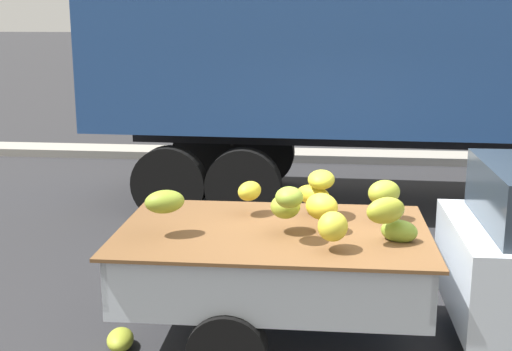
{
  "coord_description": "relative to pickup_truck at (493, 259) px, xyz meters",
  "views": [
    {
      "loc": [
        -0.27,
        -5.86,
        2.91
      ],
      "look_at": [
        -0.95,
        0.49,
        1.4
      ],
      "focal_mm": 47.77,
      "sensor_mm": 36.0,
      "label": 1
    }
  ],
  "objects": [
    {
      "name": "curb_strip",
      "position": [
        -1.16,
        8.12,
        -0.8
      ],
      "size": [
        80.0,
        0.8,
        0.16
      ],
      "primitive_type": "cube",
      "color": "gray",
      "rests_on": "ground"
    },
    {
      "name": "pickup_truck",
      "position": [
        0.0,
        0.0,
        0.0
      ],
      "size": [
        4.78,
        1.81,
        1.7
      ],
      "rotation": [
        0.0,
        0.0,
        0.01
      ],
      "color": "silver",
      "rests_on": "ground"
    },
    {
      "name": "fallen_banana_bunch_near_tailgate",
      "position": [
        -3.23,
        -0.27,
        -0.79
      ],
      "size": [
        0.3,
        0.4,
        0.17
      ],
      "primitive_type": "ellipsoid",
      "rotation": [
        0.0,
        0.0,
        1.76
      ],
      "color": "#9BA62D",
      "rests_on": "ground"
    },
    {
      "name": "ground",
      "position": [
        -1.16,
        0.19,
        -0.88
      ],
      "size": [
        220.0,
        220.0,
        0.0
      ],
      "primitive_type": "plane",
      "color": "#28282B"
    },
    {
      "name": "semi_trailer",
      "position": [
        0.95,
        4.74,
        1.66
      ],
      "size": [
        12.05,
        2.85,
        3.95
      ],
      "rotation": [
        0.0,
        0.0,
        -0.02
      ],
      "color": "navy",
      "rests_on": "ground"
    }
  ]
}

